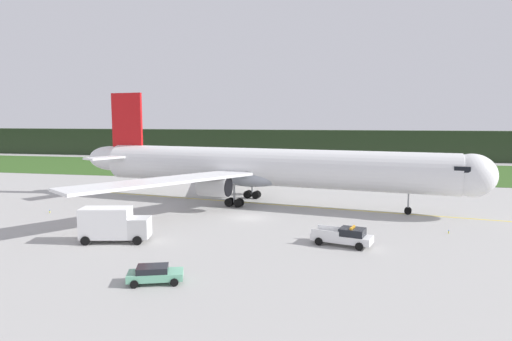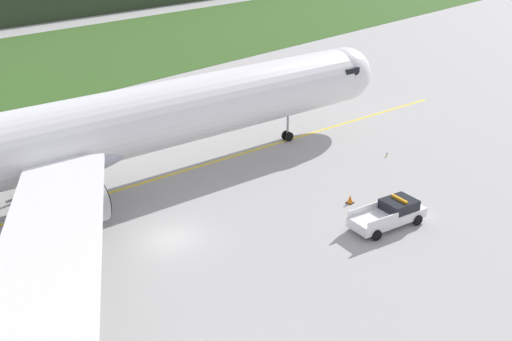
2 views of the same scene
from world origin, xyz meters
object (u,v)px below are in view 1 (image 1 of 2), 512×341
(airliner, at_px, (262,168))
(staff_car, at_px, (155,274))
(ops_pickup_truck, at_px, (344,236))
(catering_truck, at_px, (113,224))
(apron_cone, at_px, (354,232))

(airliner, distance_m, staff_car, 32.58)
(ops_pickup_truck, distance_m, catering_truck, 22.84)
(ops_pickup_truck, distance_m, staff_car, 18.91)
(staff_car, bearing_deg, airliner, 87.13)
(ops_pickup_truck, xyz_separation_m, staff_car, (-13.68, -13.06, -0.20))
(ops_pickup_truck, distance_m, apron_cone, 4.17)
(airliner, bearing_deg, staff_car, -92.87)
(airliner, relative_size, catering_truck, 8.62)
(ops_pickup_truck, bearing_deg, airliner, 122.20)
(ops_pickup_truck, relative_size, apron_cone, 8.97)
(airliner, bearing_deg, apron_cone, -49.33)
(airliner, xyz_separation_m, staff_car, (-1.62, -32.22, -4.54))
(airliner, distance_m, apron_cone, 20.56)
(airliner, relative_size, apron_cone, 89.28)
(apron_cone, bearing_deg, ops_pickup_truck, -103.24)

